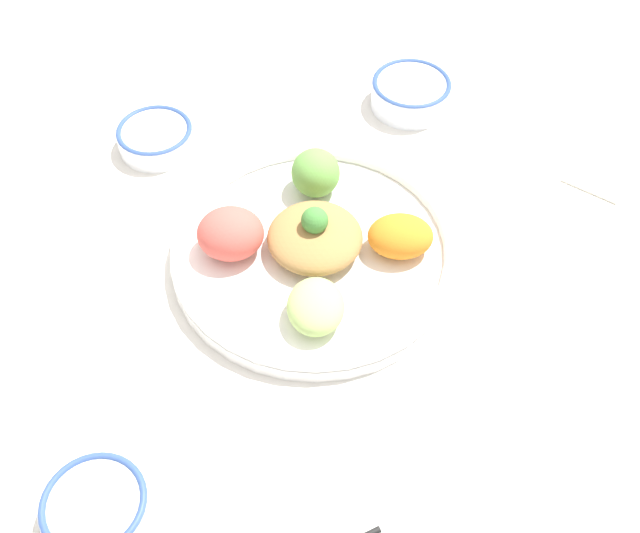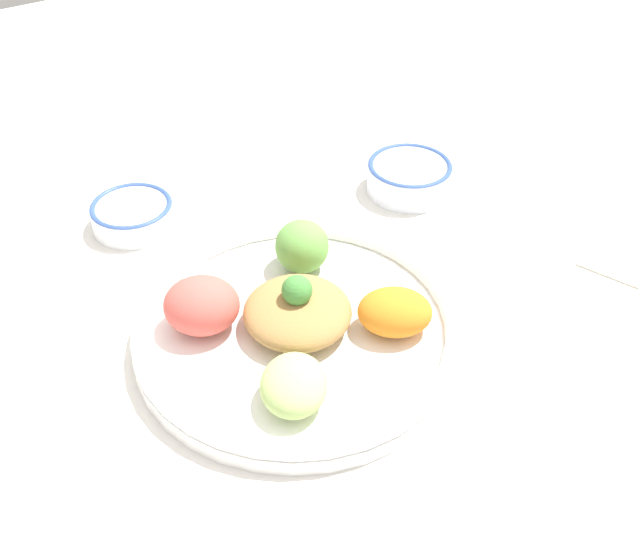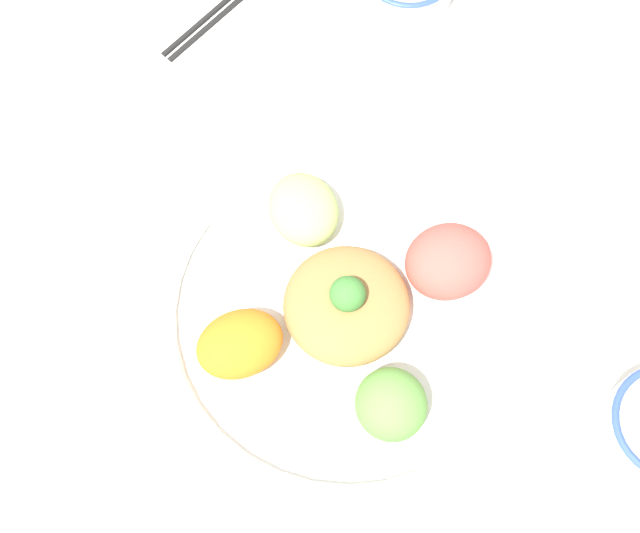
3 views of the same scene
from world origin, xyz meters
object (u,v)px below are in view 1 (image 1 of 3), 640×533
rice_bowl_blue (97,509)px  salad_platter (314,247)px  sauce_bowl_red (156,137)px  sauce_bowl_dark (411,92)px  serving_spoon_extra (614,199)px

rice_bowl_blue → salad_platter: bearing=113.0°
sauce_bowl_red → sauce_bowl_dark: bearing=69.7°
salad_platter → rice_bowl_blue: 0.39m
rice_bowl_blue → sauce_bowl_dark: (-0.32, 0.65, 0.00)m
salad_platter → serving_spoon_extra: 0.42m
salad_platter → sauce_bowl_dark: salad_platter is taller
rice_bowl_blue → serving_spoon_extra: rice_bowl_blue is taller
sauce_bowl_red → serving_spoon_extra: (0.45, 0.46, -0.02)m
sauce_bowl_red → rice_bowl_blue: size_ratio=1.03×
sauce_bowl_red → salad_platter: bearing=13.0°
rice_bowl_blue → serving_spoon_extra: (-0.01, 0.76, -0.02)m
sauce_bowl_red → serving_spoon_extra: sauce_bowl_red is taller
rice_bowl_blue → sauce_bowl_dark: sauce_bowl_dark is taller
salad_platter → sauce_bowl_red: salad_platter is taller
salad_platter → sauce_bowl_red: (-0.30, -0.07, -0.00)m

